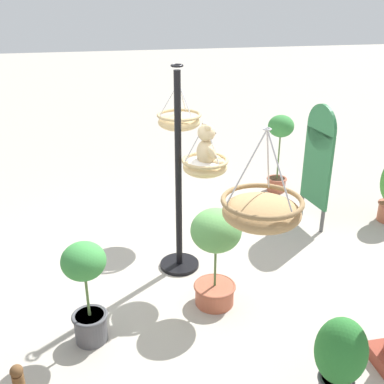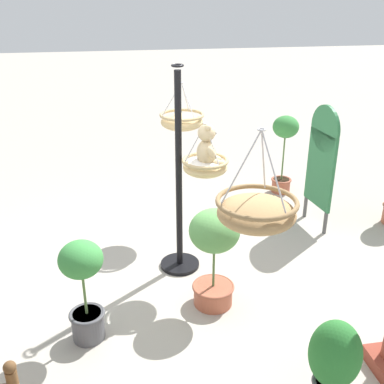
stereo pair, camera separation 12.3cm
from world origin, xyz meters
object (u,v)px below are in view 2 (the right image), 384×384
teddy_bear (208,148)px  potted_plant_small_succulent (83,284)px  potted_plant_tall_leafy (284,145)px  display_sign_board (322,157)px  hanging_basket_with_teddy (205,166)px  potted_plant_fern_front (334,362)px  display_pole_central (179,212)px  hanging_basket_right_low (257,211)px  hanging_basket_left_high (182,121)px  potted_plant_bushy_green (214,250)px

teddy_bear → potted_plant_small_succulent: (0.88, -1.26, -0.87)m
potted_plant_tall_leafy → display_sign_board: 1.14m
hanging_basket_with_teddy → potted_plant_fern_front: bearing=15.8°
display_pole_central → potted_plant_fern_front: 2.29m
hanging_basket_right_low → teddy_bear: bearing=-177.7°
potted_plant_small_succulent → hanging_basket_right_low: bearing=66.2°
display_pole_central → potted_plant_small_succulent: display_pole_central is taller
hanging_basket_left_high → display_sign_board: size_ratio=0.36×
display_pole_central → display_sign_board: (-0.69, 1.92, 0.28)m
hanging_basket_left_high → potted_plant_tall_leafy: hanging_basket_left_high is taller
potted_plant_tall_leafy → potted_plant_small_succulent: bearing=-45.0°
display_pole_central → hanging_basket_left_high: (-1.03, 0.19, 0.74)m
potted_plant_tall_leafy → potted_plant_small_succulent: (2.85, -2.84, -0.18)m
hanging_basket_with_teddy → potted_plant_tall_leafy: bearing=140.7°
potted_plant_fern_front → potted_plant_small_succulent: 2.11m
teddy_bear → hanging_basket_right_low: 1.47m
hanging_basket_with_teddy → potted_plant_bushy_green: hanging_basket_with_teddy is taller
hanging_basket_with_teddy → hanging_basket_left_high: hanging_basket_left_high is taller
teddy_bear → potted_plant_tall_leafy: bearing=141.1°
potted_plant_small_succulent → teddy_bear: bearing=125.1°
teddy_bear → hanging_basket_left_high: bearing=-176.1°
display_pole_central → potted_plant_small_succulent: bearing=-43.7°
potted_plant_fern_front → display_sign_board: size_ratio=0.49×
hanging_basket_right_low → potted_plant_tall_leafy: bearing=156.0°
display_pole_central → potted_plant_small_succulent: size_ratio=2.27×
hanging_basket_left_high → teddy_bear: bearing=3.9°
display_sign_board → potted_plant_tall_leafy: bearing=-176.5°
teddy_bear → display_sign_board: teddy_bear is taller
potted_plant_fern_front → potted_plant_tall_leafy: size_ratio=0.66×
potted_plant_fern_front → hanging_basket_right_low: bearing=-136.9°
hanging_basket_with_teddy → teddy_bear: size_ratio=1.22×
display_pole_central → hanging_basket_right_low: (1.62, 0.33, 0.77)m
hanging_basket_with_teddy → potted_plant_fern_front: (1.98, 0.56, -0.81)m
potted_plant_fern_front → display_sign_board: display_sign_board is taller
display_pole_central → display_sign_board: size_ratio=1.39×
hanging_basket_with_teddy → display_sign_board: (-0.84, 1.67, -0.30)m
teddy_bear → potted_plant_fern_front: (1.98, 0.54, -1.00)m
potted_plant_small_succulent → display_pole_central: bearing=136.3°
teddy_bear → potted_plant_fern_front: 2.28m
hanging_basket_left_high → hanging_basket_right_low: hanging_basket_right_low is taller
potted_plant_tall_leafy → potted_plant_bushy_green: potted_plant_tall_leafy is taller
display_pole_central → hanging_basket_with_teddy: bearing=59.0°
potted_plant_tall_leafy → potted_plant_small_succulent: potted_plant_tall_leafy is taller
potted_plant_bushy_green → display_sign_board: bearing=130.0°
display_pole_central → potted_plant_small_succulent: (1.03, -0.99, -0.10)m
hanging_basket_right_low → potted_plant_fern_front: bearing=43.1°
potted_plant_tall_leafy → hanging_basket_right_low: bearing=-24.0°
potted_plant_fern_front → display_sign_board: 3.07m
display_pole_central → teddy_bear: bearing=61.2°
hanging_basket_left_high → potted_plant_small_succulent: hanging_basket_left_high is taller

